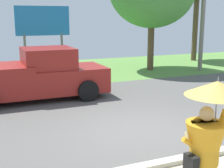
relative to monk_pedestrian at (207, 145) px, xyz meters
name	(u,v)px	position (x,y,z in m)	size (l,w,h in m)	color
ground_plane	(101,104)	(0.72, 6.46, -1.14)	(40.00, 22.00, 0.20)	#565451
monk_pedestrian	(207,145)	(0.00, 0.00, 0.00)	(1.06, 0.97, 2.13)	orange
pickup_truck	(36,76)	(-1.28, 7.87, -0.22)	(5.20, 2.28, 1.88)	maroon
roadside_billboard	(43,26)	(-0.22, 11.82, 1.46)	(2.60, 0.12, 3.50)	slate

